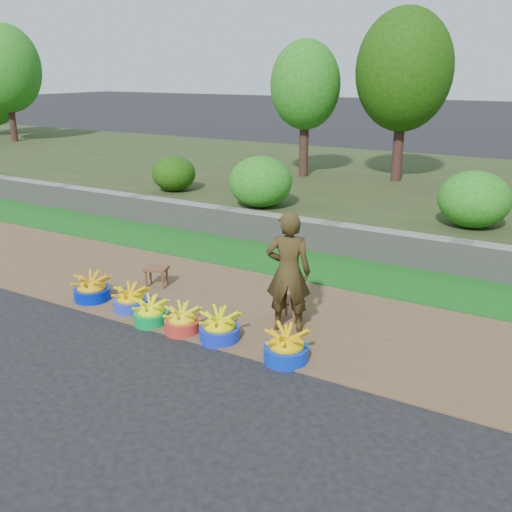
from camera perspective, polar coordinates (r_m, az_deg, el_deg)
The scene contains 15 objects.
ground_plane at distance 6.95m, azimuth -6.15°, elevation -8.68°, with size 120.00×120.00×0.00m, color black.
dirt_shoulder at distance 7.88m, azimuth -0.77°, elevation -5.11°, with size 80.00×2.50×0.02m, color brown.
grass_verge at distance 9.53m, azimuth 5.43°, elevation -0.92°, with size 80.00×1.50×0.04m, color #145B17.
retaining_wall at distance 10.20m, azimuth 7.50°, elevation 1.79°, with size 80.00×0.35×0.55m, color gray.
earth_bank at distance 14.73m, azimuth 15.04°, elevation 6.30°, with size 80.00×10.00×0.50m, color #2E3A1B.
vegetation at distance 12.74m, azimuth 23.84°, elevation 14.07°, with size 36.43×8.10×4.25m.
basin_a at distance 8.39m, azimuth -16.10°, elevation -3.22°, with size 0.51×0.51×0.38m.
basin_b at distance 7.91m, azimuth -12.44°, elevation -4.33°, with size 0.46×0.46×0.35m.
basin_c at distance 7.48m, azimuth -10.48°, elevation -5.60°, with size 0.45×0.45×0.33m.
basin_d at distance 7.19m, azimuth -7.38°, elevation -6.43°, with size 0.45×0.45×0.34m.
basin_e at distance 6.93m, azimuth -3.68°, elevation -7.17°, with size 0.49×0.49×0.37m.
basin_f at distance 6.45m, azimuth 3.03°, elevation -9.12°, with size 0.51×0.51×0.38m.
stool_left at distance 8.64m, azimuth -9.95°, elevation -1.49°, with size 0.41×0.36×0.30m.
stool_right at distance 7.39m, azimuth 3.43°, elevation -4.80°, with size 0.35×0.29×0.28m.
vendor_woman at distance 6.94m, azimuth 3.26°, elevation -1.60°, with size 0.55×0.36×1.52m, color black.
Camera 1 is at (3.74, -4.95, 3.13)m, focal length 40.00 mm.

